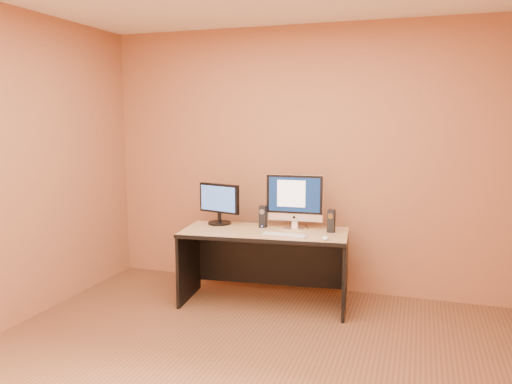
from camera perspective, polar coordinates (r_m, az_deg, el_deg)
floor at (r=3.50m, az=-3.35°, el=-20.86°), size 4.00×4.00×0.00m
walls at (r=3.08m, az=-3.56°, el=0.76°), size 4.00×4.00×2.60m
desk at (r=4.64m, az=0.95°, el=-8.64°), size 1.56×0.81×0.69m
imac at (r=4.62m, az=4.37°, el=-1.06°), size 0.54×0.23×0.51m
second_monitor at (r=4.82m, az=-4.21°, el=-1.38°), size 0.49×0.33×0.39m
speaker_left at (r=4.68m, az=0.82°, el=-2.82°), size 0.07×0.07×0.21m
speaker_right at (r=4.53m, az=8.60°, el=-3.29°), size 0.07×0.07×0.21m
keyboard at (r=4.37m, az=3.22°, el=-4.93°), size 0.41×0.13×0.02m
mouse at (r=4.26m, az=7.92°, el=-5.22°), size 0.07×0.10×0.03m
cable_a at (r=4.74m, az=5.82°, el=-3.95°), size 0.08×0.20×0.01m
cable_b at (r=4.77m, az=4.24°, el=-3.85°), size 0.07×0.16×0.01m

